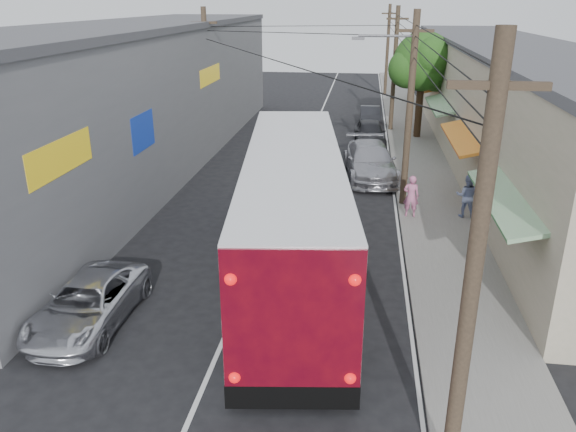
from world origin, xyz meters
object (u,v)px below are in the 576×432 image
parked_suv (370,161)px  parked_car_mid (370,133)px  jeepney (88,303)px  pedestrian_near (411,196)px  coach_bus (293,211)px  parked_car_far (370,116)px  pedestrian_far (467,196)px

parked_suv → parked_car_mid: parked_suv is taller
jeepney → parked_suv: size_ratio=0.78×
jeepney → pedestrian_near: pedestrian_near is taller
coach_bus → parked_car_mid: 17.89m
parked_car_mid → parked_car_far: (0.00, 5.83, -0.10)m
parked_suv → coach_bus: bearing=-110.0°
jeepney → parked_car_far: (7.60, 27.49, 0.01)m
jeepney → parked_car_mid: size_ratio=1.04×
parked_suv → parked_car_far: 12.71m
parked_suv → pedestrian_near: bearing=-80.8°
coach_bus → pedestrian_near: 6.73m
coach_bus → pedestrian_far: bearing=33.9°
parked_car_mid → jeepney: bearing=-114.1°
jeepney → parked_car_far: parked_car_far is taller
jeepney → parked_car_mid: parked_car_mid is taller
coach_bus → pedestrian_far: size_ratio=8.02×
parked_suv → parked_car_mid: 6.88m
jeepney → pedestrian_far: size_ratio=2.59×
pedestrian_far → parked_car_mid: bearing=-60.5°
jeepney → pedestrian_far: bearing=40.3°
jeepney → parked_suv: (7.60, 14.78, 0.21)m
parked_suv → parked_car_far: parked_suv is taller
pedestrian_near → pedestrian_far: size_ratio=0.98×
coach_bus → parked_car_mid: bearing=74.9°
pedestrian_near → jeepney: bearing=47.9°
parked_suv → pedestrian_far: pedestrian_far is taller
jeepney → coach_bus: bearing=38.7°
parked_car_far → pedestrian_far: (3.80, -18.01, 0.36)m
jeepney → pedestrian_near: (9.20, 9.22, 0.35)m
coach_bus → pedestrian_far: (6.30, 5.48, -1.07)m
pedestrian_near → pedestrian_far: (2.20, 0.25, 0.02)m
parked_suv → parked_car_mid: size_ratio=1.33×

